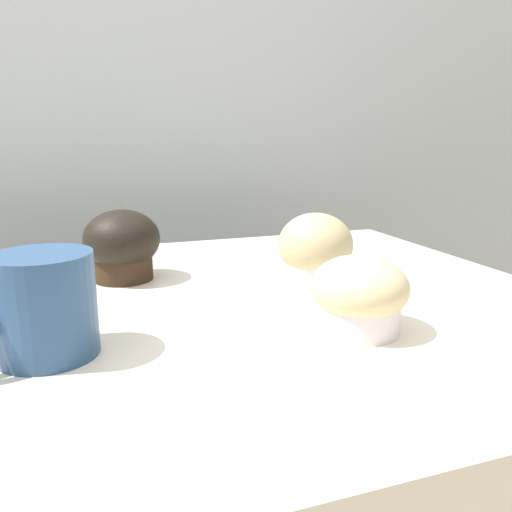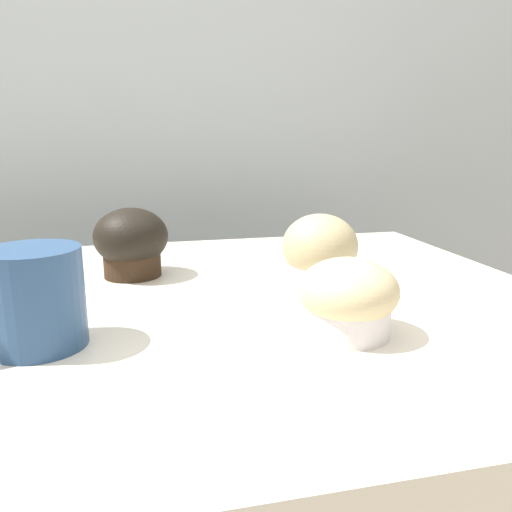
{
  "view_description": "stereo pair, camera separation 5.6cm",
  "coord_description": "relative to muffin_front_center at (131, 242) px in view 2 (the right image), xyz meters",
  "views": [
    {
      "loc": [
        -0.02,
        -0.51,
        1.11
      ],
      "look_at": [
        0.16,
        0.0,
        0.98
      ],
      "focal_mm": 35.0,
      "sensor_mm": 36.0,
      "label": 1
    },
    {
      "loc": [
        0.04,
        -0.52,
        1.11
      ],
      "look_at": [
        0.16,
        0.0,
        0.98
      ],
      "focal_mm": 35.0,
      "sensor_mm": 36.0,
      "label": 2
    }
  ],
  "objects": [
    {
      "name": "wall_back",
      "position": [
        -0.02,
        0.48,
        -0.08
      ],
      "size": [
        3.2,
        0.1,
        1.8
      ],
      "primitive_type": "cube",
      "color": "#A8B2B7",
      "rests_on": "ground"
    },
    {
      "name": "muffin_front_center",
      "position": [
        0.0,
        0.0,
        0.0
      ],
      "size": [
        0.09,
        0.09,
        0.09
      ],
      "color": "#302014",
      "rests_on": "display_counter"
    },
    {
      "name": "muffin_back_left",
      "position": [
        0.19,
        -0.24,
        -0.01
      ],
      "size": [
        0.09,
        0.09,
        0.07
      ],
      "color": "silver",
      "rests_on": "display_counter"
    },
    {
      "name": "muffin_back_right",
      "position": [
        0.22,
        -0.09,
        -0.0
      ],
      "size": [
        0.09,
        0.09,
        0.09
      ],
      "color": "silver",
      "rests_on": "display_counter"
    },
    {
      "name": "coffee_cup",
      "position": [
        -0.08,
        -0.21,
        0.0
      ],
      "size": [
        0.11,
        0.08,
        0.09
      ],
      "color": "navy",
      "rests_on": "display_counter"
    }
  ]
}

